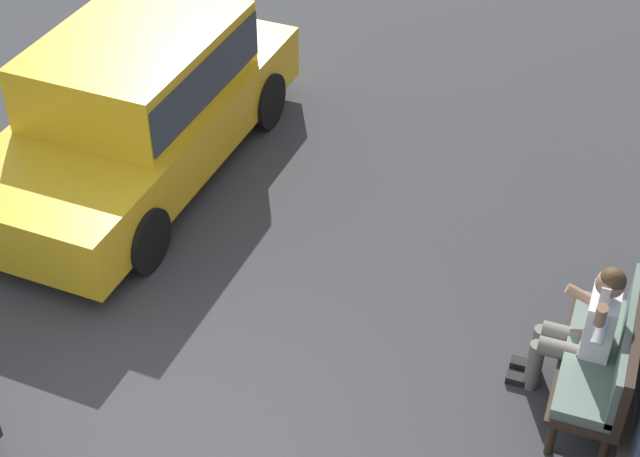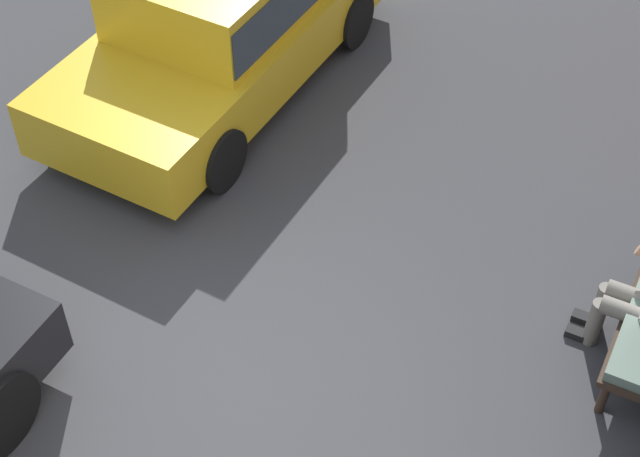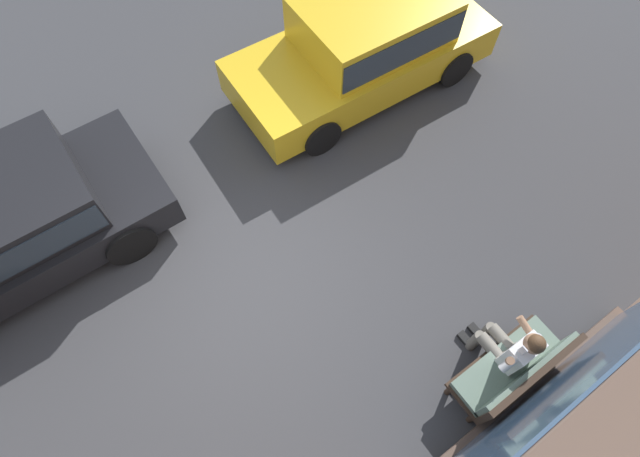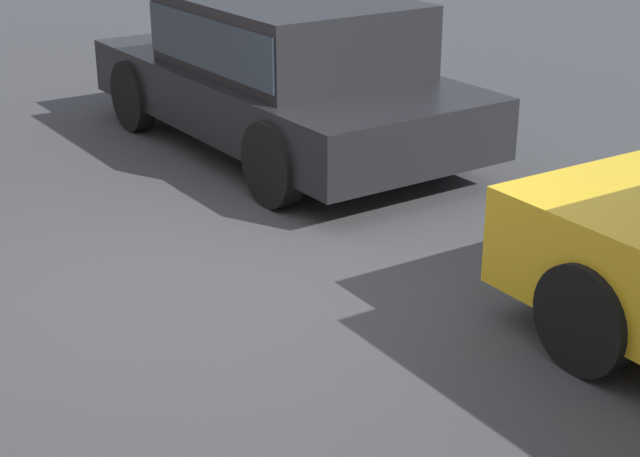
# 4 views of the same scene
# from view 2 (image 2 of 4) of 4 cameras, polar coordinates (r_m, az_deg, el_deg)

# --- Properties ---
(ground_plane) EXTENTS (60.00, 60.00, 0.00)m
(ground_plane) POSITION_cam_2_polar(r_m,az_deg,el_deg) (7.77, -5.44, -9.90)
(ground_plane) COLOR #38383A
(parked_car_near) EXTENTS (4.30, 2.03, 1.52)m
(parked_car_near) POSITION_cam_2_polar(r_m,az_deg,el_deg) (10.13, -5.68, 12.31)
(parked_car_near) COLOR gold
(parked_car_near) RESTS_ON ground_plane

